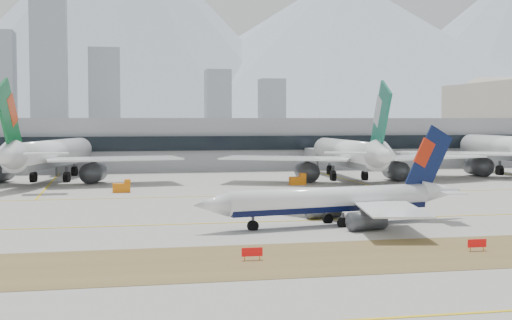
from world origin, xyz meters
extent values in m
plane|color=gray|center=(0.00, 0.00, 0.00)|extent=(3000.00, 3000.00, 0.00)
cube|color=brown|center=(0.00, -32.00, 0.02)|extent=(360.00, 18.00, 0.06)
cube|color=yellow|center=(0.00, -5.00, 0.03)|extent=(360.00, 0.45, 0.04)
cube|color=yellow|center=(0.00, -55.00, 0.03)|extent=(360.00, 0.45, 0.04)
cube|color=yellow|center=(0.00, 30.00, 0.03)|extent=(360.00, 0.45, 0.04)
cylinder|color=white|center=(6.41, -10.11, 3.62)|extent=(30.18, 8.77, 3.29)
cube|color=black|center=(6.41, -10.11, 2.71)|extent=(29.49, 8.18, 1.48)
cone|color=white|center=(-10.63, -13.31, 3.62)|extent=(5.12, 4.08, 3.29)
cone|color=white|center=(24.48, -6.73, 4.03)|extent=(7.18, 4.46, 3.29)
cube|color=white|center=(8.54, -0.43, 3.13)|extent=(15.00, 17.67, 0.20)
cube|color=white|center=(22.46, -2.75, 4.28)|extent=(4.77, 5.44, 0.13)
cylinder|color=#3F4247|center=(7.44, -3.73, 1.32)|extent=(5.38, 3.35, 2.47)
cube|color=#3F4247|center=(7.44, -3.73, 2.30)|extent=(2.10, 0.63, 1.15)
cube|color=white|center=(11.90, -18.36, 3.13)|extent=(10.49, 17.36, 0.20)
cube|color=white|center=(24.04, -11.16, 4.28)|extent=(3.49, 4.94, 0.13)
cylinder|color=#3F4247|center=(9.68, -15.69, 1.32)|extent=(5.38, 3.35, 2.47)
cube|color=#3F4247|center=(9.68, -15.69, 2.30)|extent=(2.10, 0.63, 1.15)
cube|color=#09143D|center=(22.43, -7.11, 8.62)|extent=(8.04, 1.79, 10.30)
cube|color=#B4210C|center=(21.61, -7.26, 9.73)|extent=(3.67, 1.03, 4.42)
cylinder|color=#3F4247|center=(-4.83, -12.22, 0.99)|extent=(0.39, 0.39, 1.97)
cylinder|color=black|center=(-4.83, -12.22, 0.58)|extent=(1.56, 0.84, 1.48)
cylinder|color=#3F4247|center=(7.62, -12.06, 0.99)|extent=(0.39, 0.39, 1.97)
cylinder|color=black|center=(7.62, -12.06, 0.58)|extent=(1.56, 0.84, 1.48)
cylinder|color=#3F4247|center=(6.84, -7.86, 0.99)|extent=(0.39, 0.39, 1.97)
cylinder|color=black|center=(6.84, -7.86, 0.58)|extent=(1.56, 0.84, 1.48)
cylinder|color=white|center=(-36.26, 69.88, 6.70)|extent=(17.53, 46.08, 6.09)
cube|color=slate|center=(-36.26, 69.88, 5.02)|extent=(16.41, 44.96, 2.74)
cone|color=white|center=(-29.56, 95.55, 6.70)|extent=(7.67, 8.34, 6.09)
cone|color=white|center=(-43.37, 42.66, 7.46)|extent=(8.48, 11.44, 6.09)
cube|color=white|center=(-22.06, 59.18, 5.79)|extent=(30.71, 17.03, 0.37)
cube|color=white|center=(-35.23, 42.51, 7.92)|extent=(8.77, 4.97, 0.24)
cylinder|color=#3F4247|center=(-26.60, 63.51, 2.44)|extent=(6.36, 8.58, 4.57)
cube|color=#3F4247|center=(-26.60, 63.51, 4.26)|extent=(1.25, 3.21, 2.13)
cylinder|color=#3F4247|center=(-47.81, 69.05, 2.44)|extent=(6.36, 8.58, 4.57)
cube|color=#3F4247|center=(-47.81, 69.05, 4.26)|extent=(1.25, 3.21, 2.13)
cube|color=#0D5B29|center=(-42.57, 45.75, 14.69)|extent=(3.75, 12.46, 16.33)
cube|color=red|center=(-42.24, 46.99, 16.47)|extent=(2.10, 5.72, 6.99)
cylinder|color=#3F4247|center=(-31.84, 86.80, 1.83)|extent=(0.73, 0.73, 3.65)
cylinder|color=black|center=(-31.84, 86.80, 1.07)|extent=(1.72, 2.92, 2.74)
cylinder|color=#3F4247|center=(-40.42, 69.64, 1.83)|extent=(0.73, 0.73, 3.65)
cylinder|color=black|center=(-40.42, 69.64, 1.07)|extent=(1.72, 2.92, 2.74)
cylinder|color=#3F4247|center=(-32.76, 67.64, 1.83)|extent=(0.73, 0.73, 3.65)
cylinder|color=black|center=(-32.76, 67.64, 1.07)|extent=(1.72, 2.92, 2.74)
cylinder|color=white|center=(33.31, 59.99, 6.63)|extent=(8.64, 45.82, 6.02)
cube|color=slate|center=(33.31, 59.99, 4.97)|extent=(7.68, 44.86, 2.71)
cone|color=white|center=(34.82, 86.20, 6.63)|extent=(6.42, 7.29, 6.02)
cone|color=white|center=(31.71, 32.20, 7.38)|extent=(6.60, 10.45, 6.02)
cube|color=white|center=(49.17, 52.38, 5.72)|extent=(31.64, 21.83, 0.36)
cube|color=white|center=(39.64, 33.65, 7.83)|extent=(9.28, 6.42, 0.24)
cylinder|color=#3F4247|center=(43.93, 55.70, 2.41)|extent=(4.95, 7.84, 4.52)
cube|color=#3F4247|center=(43.93, 55.70, 4.22)|extent=(0.63, 3.18, 2.11)
cube|color=white|center=(16.69, 54.25, 5.72)|extent=(31.81, 24.34, 0.36)
cube|color=white|center=(24.00, 34.55, 7.83)|extent=(9.47, 7.19, 0.24)
cylinder|color=#3F4247|center=(22.27, 56.95, 2.41)|extent=(4.95, 7.84, 4.52)
cube|color=#3F4247|center=(22.27, 56.95, 4.22)|extent=(0.63, 3.18, 2.11)
cube|color=#155E49|center=(31.89, 35.36, 14.53)|extent=(1.27, 12.61, 16.16)
cube|color=#A6ABAF|center=(31.97, 36.62, 16.29)|extent=(0.99, 5.71, 6.92)
cylinder|color=#3F4247|center=(34.31, 77.27, 1.81)|extent=(0.72, 0.72, 3.61)
cylinder|color=black|center=(34.31, 77.27, 1.05)|extent=(1.21, 2.77, 2.71)
cylinder|color=#3F4247|center=(29.33, 58.95, 1.81)|extent=(0.72, 0.72, 3.61)
cylinder|color=black|center=(29.33, 58.95, 1.05)|extent=(1.21, 2.77, 2.71)
cylinder|color=#3F4247|center=(37.15, 58.50, 1.81)|extent=(0.72, 0.72, 3.61)
cylinder|color=black|center=(37.15, 58.50, 1.05)|extent=(1.21, 2.77, 2.71)
cylinder|color=white|center=(81.73, 67.43, 7.00)|extent=(8.45, 48.32, 6.36)
cube|color=slate|center=(81.73, 67.43, 5.25)|extent=(7.45, 47.32, 2.86)
cone|color=white|center=(82.94, 95.12, 7.00)|extent=(6.67, 7.62, 6.36)
cube|color=white|center=(64.26, 61.13, 6.04)|extent=(33.59, 25.39, 0.38)
cylinder|color=#3F4247|center=(70.12, 64.06, 2.54)|extent=(5.12, 8.21, 4.77)
cube|color=#3F4247|center=(70.12, 64.06, 4.45)|extent=(0.62, 3.36, 2.23)
cylinder|color=#3F4247|center=(82.52, 85.69, 1.91)|extent=(0.76, 0.76, 3.82)
cylinder|color=black|center=(82.52, 85.69, 1.11)|extent=(1.24, 2.91, 2.86)
cylinder|color=#3F4247|center=(77.54, 66.28, 1.91)|extent=(0.76, 0.76, 3.82)
cylinder|color=black|center=(77.54, 66.28, 1.11)|extent=(1.24, 2.91, 2.86)
cube|color=gray|center=(0.00, 115.00, 7.50)|extent=(280.00, 42.00, 15.00)
cube|color=black|center=(0.00, 93.50, 7.95)|extent=(280.00, 1.20, 4.00)
cube|color=beige|center=(110.00, 135.00, 14.10)|extent=(2.00, 57.00, 27.90)
cube|color=red|center=(-8.97, -32.00, 0.90)|extent=(2.20, 0.15, 0.90)
cylinder|color=orange|center=(-9.77, -32.00, 0.25)|extent=(0.10, 0.10, 0.50)
cylinder|color=orange|center=(-8.17, -32.00, 0.25)|extent=(0.10, 0.10, 0.50)
cube|color=red|center=(16.40, -32.00, 0.90)|extent=(2.20, 0.15, 0.90)
cylinder|color=orange|center=(15.60, -32.00, 0.25)|extent=(0.10, 0.10, 0.50)
cylinder|color=orange|center=(17.20, -32.00, 0.25)|extent=(0.10, 0.10, 0.50)
cube|color=orange|center=(-20.78, 40.97, 0.90)|extent=(3.50, 2.00, 1.80)
cube|color=orange|center=(-19.58, 40.97, 2.10)|extent=(1.20, 1.80, 1.00)
cylinder|color=black|center=(-21.98, 40.17, 0.35)|extent=(0.70, 0.30, 0.70)
cylinder|color=black|center=(-21.98, 41.77, 0.35)|extent=(0.70, 0.30, 0.70)
cylinder|color=black|center=(-19.58, 40.17, 0.35)|extent=(0.70, 0.30, 0.70)
cylinder|color=black|center=(-19.58, 41.77, 0.35)|extent=(0.70, 0.30, 0.70)
cube|color=orange|center=(18.00, 49.63, 0.90)|extent=(3.50, 2.00, 1.80)
cube|color=orange|center=(19.20, 49.63, 2.10)|extent=(1.20, 1.80, 1.00)
cylinder|color=black|center=(16.80, 48.83, 0.35)|extent=(0.70, 0.30, 0.70)
cylinder|color=black|center=(16.80, 50.43, 0.35)|extent=(0.70, 0.30, 0.70)
cylinder|color=black|center=(19.20, 48.83, 0.35)|extent=(0.70, 0.30, 0.70)
cylinder|color=black|center=(19.20, 50.43, 0.35)|extent=(0.70, 0.30, 0.70)
cube|color=gray|center=(-65.00, 450.00, 55.00)|extent=(26.00, 23.40, 110.00)
cube|color=gray|center=(-25.00, 465.00, 35.00)|extent=(24.00, 21.60, 70.00)
cube|color=gray|center=(65.00, 470.00, 27.50)|extent=(20.00, 18.00, 55.00)
cube|color=gray|center=(110.00, 470.00, 24.00)|extent=(20.00, 18.00, 48.00)
cone|color=#9EA8B7|center=(0.00, 1400.00, 211.50)|extent=(900.00, 900.00, 470.00)
cone|color=#9EA8B7|center=(480.00, 1390.00, 157.50)|extent=(1120.00, 1120.00, 350.00)
camera|label=1|loc=(-23.50, -103.28, 14.54)|focal=50.00mm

